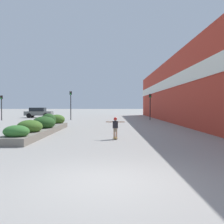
# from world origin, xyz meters

# --- Properties ---
(ground_plane) EXTENTS (300.00, 300.00, 0.00)m
(ground_plane) POSITION_xyz_m (0.00, 0.00, 0.00)
(ground_plane) COLOR gray
(building_wall_right) EXTENTS (0.67, 48.54, 7.14)m
(building_wall_right) POSITION_xyz_m (6.81, 20.90, 3.58)
(building_wall_right) COLOR #B23323
(building_wall_right) RESTS_ON ground_plane
(planter_box) EXTENTS (1.59, 10.90, 1.28)m
(planter_box) POSITION_xyz_m (-4.54, 10.67, 0.48)
(planter_box) COLOR slate
(planter_box) RESTS_ON ground_plane
(skateboard) EXTENTS (0.26, 0.75, 0.09)m
(skateboard) POSITION_xyz_m (0.32, 7.79, 0.07)
(skateboard) COLOR olive
(skateboard) RESTS_ON ground_plane
(skateboarder) EXTENTS (1.05, 0.19, 1.13)m
(skateboarder) POSITION_xyz_m (0.32, 7.79, 0.77)
(skateboarder) COLOR tan
(skateboarder) RESTS_ON skateboard
(car_leftmost) EXTENTS (4.67, 1.87, 1.53)m
(car_leftmost) POSITION_xyz_m (12.80, 31.63, 0.81)
(car_leftmost) COLOR black
(car_leftmost) RESTS_ON ground_plane
(car_center_left) EXTENTS (4.22, 1.92, 1.59)m
(car_center_left) POSITION_xyz_m (-11.51, 33.36, 0.84)
(car_center_left) COLOR slate
(car_center_left) RESTS_ON ground_plane
(traffic_light_left) EXTENTS (0.28, 0.30, 3.78)m
(traffic_light_left) POSITION_xyz_m (-5.26, 26.47, 2.55)
(traffic_light_left) COLOR black
(traffic_light_left) RESTS_ON ground_plane
(traffic_light_right) EXTENTS (0.28, 0.30, 3.41)m
(traffic_light_right) POSITION_xyz_m (5.12, 26.46, 2.33)
(traffic_light_right) COLOR black
(traffic_light_right) RESTS_ON ground_plane
(traffic_light_far_left) EXTENTS (0.28, 0.30, 3.19)m
(traffic_light_far_left) POSITION_xyz_m (-14.03, 25.83, 2.20)
(traffic_light_far_left) COLOR black
(traffic_light_far_left) RESTS_ON ground_plane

